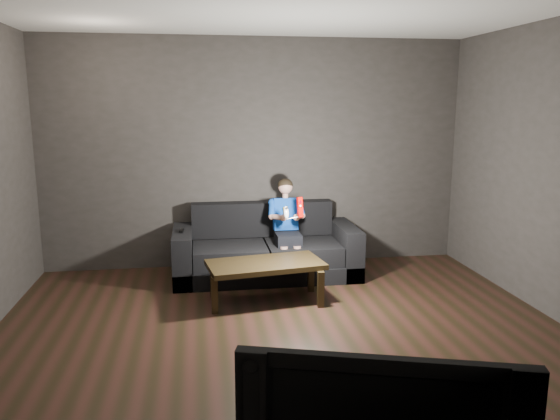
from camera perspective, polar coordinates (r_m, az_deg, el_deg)
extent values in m
plane|color=black|center=(4.47, 1.12, -14.74)|extent=(5.00, 5.00, 0.00)
cube|color=#36332F|center=(6.52, -2.57, 5.89)|extent=(5.00, 0.04, 2.70)
cube|color=#36332F|center=(1.72, 15.75, -9.87)|extent=(5.00, 0.04, 2.70)
cube|color=black|center=(6.27, -1.48, -6.11)|extent=(2.07, 0.89, 0.18)
cube|color=black|center=(6.08, -5.26, -4.75)|extent=(0.81, 0.63, 0.22)
cube|color=black|center=(6.18, 2.43, -4.44)|extent=(0.81, 0.63, 0.22)
cube|color=black|center=(6.47, -1.88, -0.91)|extent=(1.65, 0.21, 0.40)
cube|color=black|center=(6.17, -10.12, -4.70)|extent=(0.21, 0.89, 0.56)
cube|color=black|center=(6.39, 6.83, -4.04)|extent=(0.21, 0.89, 0.56)
cube|color=black|center=(6.09, 0.83, -3.01)|extent=(0.27, 0.34, 0.13)
cube|color=#1543A3|center=(6.21, 0.56, -0.41)|extent=(0.27, 0.19, 0.38)
cube|color=#FFBB0B|center=(6.12, 0.68, -0.05)|extent=(0.08, 0.08, 0.09)
cube|color=red|center=(6.12, 0.68, -0.06)|extent=(0.05, 0.05, 0.06)
cylinder|color=#D79988|center=(6.17, 0.56, 1.49)|extent=(0.06, 0.06, 0.05)
sphere|color=#D79988|center=(6.16, 0.57, 2.45)|extent=(0.16, 0.16, 0.16)
ellipsoid|color=black|center=(6.16, 0.55, 2.63)|extent=(0.17, 0.17, 0.15)
cylinder|color=#1543A3|center=(6.12, -0.90, 0.06)|extent=(0.07, 0.21, 0.17)
cylinder|color=#1543A3|center=(6.17, 2.19, 0.15)|extent=(0.07, 0.21, 0.17)
cylinder|color=#D79988|center=(5.99, -0.24, -0.58)|extent=(0.13, 0.22, 0.09)
cylinder|color=#D79988|center=(6.03, 2.06, -0.51)|extent=(0.13, 0.22, 0.09)
sphere|color=#D79988|center=(5.92, 0.36, -0.82)|extent=(0.08, 0.08, 0.08)
sphere|color=#D79988|center=(5.94, 1.74, -0.77)|extent=(0.08, 0.08, 0.08)
cylinder|color=#D79988|center=(5.96, 0.42, -5.32)|extent=(0.08, 0.08, 0.31)
cylinder|color=#D79988|center=(5.98, 1.80, -5.26)|extent=(0.08, 0.08, 0.31)
cube|color=#D20400|center=(5.72, 2.10, 0.30)|extent=(0.06, 0.09, 0.21)
cube|color=maroon|center=(5.69, 2.15, 0.85)|extent=(0.03, 0.02, 0.03)
cylinder|color=white|center=(5.70, 2.15, 0.11)|extent=(0.02, 0.01, 0.02)
ellipsoid|color=white|center=(5.71, 0.66, -0.26)|extent=(0.07, 0.09, 0.14)
cylinder|color=black|center=(5.67, 0.71, 0.19)|extent=(0.03, 0.01, 0.02)
cube|color=black|center=(6.05, -10.22, -2.13)|extent=(0.05, 0.14, 0.03)
cube|color=black|center=(6.09, -10.22, -1.89)|extent=(0.02, 0.02, 0.00)
cube|color=black|center=(5.40, -1.55, -5.72)|extent=(1.19, 0.73, 0.05)
cube|color=black|center=(5.21, -6.85, -8.80)|extent=(0.06, 0.06, 0.36)
cube|color=black|center=(5.33, 4.27, -8.27)|extent=(0.06, 0.06, 0.36)
cube|color=black|center=(5.64, -7.01, -7.22)|extent=(0.06, 0.06, 0.36)
cube|color=black|center=(5.76, 3.25, -6.77)|extent=(0.06, 0.06, 0.36)
imported|color=black|center=(2.12, 10.53, -20.79)|extent=(1.00, 0.42, 0.58)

